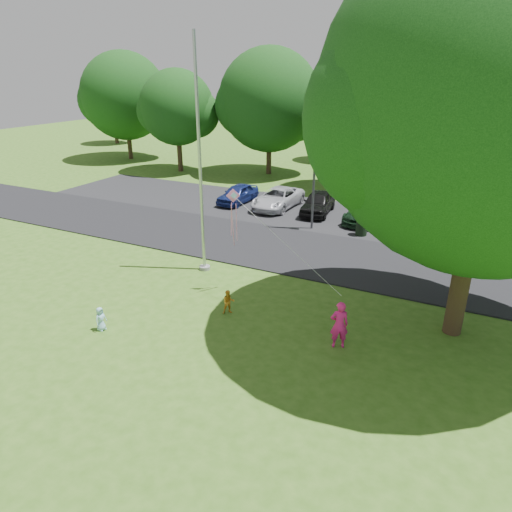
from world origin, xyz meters
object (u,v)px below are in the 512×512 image
at_px(big_tree, 490,110).
at_px(child_blue, 101,319).
at_px(flagpole, 201,180).
at_px(street_lamp, 320,161).
at_px(child_yellow, 229,302).
at_px(woman, 339,325).
at_px(trash_can, 362,227).
at_px(kite, 236,209).

relative_size(big_tree, child_blue, 14.64).
height_order(flagpole, street_lamp, flagpole).
relative_size(street_lamp, child_yellow, 6.91).
relative_size(woman, child_blue, 1.88).
distance_m(flagpole, trash_can, 10.04).
relative_size(big_tree, kite, 2.44).
height_order(woman, kite, kite).
bearing_deg(street_lamp, flagpole, -123.97).
relative_size(street_lamp, big_tree, 0.50).
xyz_separation_m(child_yellow, kite, (-0.59, 1.75, 3.10)).
bearing_deg(trash_can, kite, -107.83).
bearing_deg(big_tree, street_lamp, 132.91).
bearing_deg(child_yellow, street_lamp, 52.46).
bearing_deg(child_blue, kite, -25.85).
xyz_separation_m(street_lamp, kite, (-0.31, -8.99, -0.35)).
bearing_deg(trash_can, flagpole, -124.73).
xyz_separation_m(flagpole, street_lamp, (2.74, 7.65, -0.24)).
height_order(flagpole, kite, flagpole).
xyz_separation_m(flagpole, child_blue, (-0.43, -6.12, -3.72)).
bearing_deg(street_lamp, kite, -106.26).
height_order(street_lamp, trash_can, street_lamp).
xyz_separation_m(big_tree, child_blue, (-11.07, -5.28, -7.05)).
relative_size(flagpole, woman, 5.99).
distance_m(street_lamp, child_blue, 14.56).
bearing_deg(child_blue, big_tree, -59.48).
relative_size(street_lamp, trash_can, 6.19).
bearing_deg(trash_can, big_tree, -58.16).
distance_m(street_lamp, trash_can, 4.27).
bearing_deg(trash_can, child_blue, -112.65).
relative_size(flagpole, trash_can, 9.48).
relative_size(big_tree, child_yellow, 13.77).
distance_m(big_tree, woman, 7.85).
distance_m(flagpole, child_blue, 7.18).
bearing_deg(child_blue, street_lamp, -7.94).
bearing_deg(kite, trash_can, 36.82).
relative_size(flagpole, child_blue, 11.25).
height_order(child_yellow, child_blue, child_yellow).
distance_m(big_tree, child_blue, 14.14).
relative_size(trash_can, kite, 0.20).
xyz_separation_m(big_tree, kite, (-8.21, -0.50, -3.92)).
height_order(trash_can, child_yellow, trash_can).
bearing_deg(big_tree, kite, -176.55).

